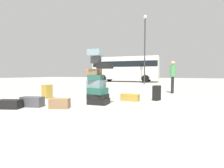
# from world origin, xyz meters

# --- Properties ---
(ground_plane) EXTENTS (80.00, 80.00, 0.00)m
(ground_plane) POSITION_xyz_m (0.00, 0.00, 0.00)
(ground_plane) COLOR #ADA89E
(suitcase_tower) EXTENTS (0.96, 0.63, 1.80)m
(suitcase_tower) POSITION_xyz_m (-0.27, 0.51, 0.71)
(suitcase_tower) COLOR black
(suitcase_tower) RESTS_ON ground
(suitcase_tan_right_side) EXTENTS (0.32, 0.35, 0.57)m
(suitcase_tan_right_side) POSITION_xyz_m (-2.86, 0.80, 0.28)
(suitcase_tan_right_side) COLOR #B28C33
(suitcase_tan_right_side) RESTS_ON ground
(suitcase_black_foreground_near) EXTENTS (0.73, 0.53, 0.26)m
(suitcase_black_foreground_near) POSITION_xyz_m (-2.24, -1.22, 0.13)
(suitcase_black_foreground_near) COLOR black
(suitcase_black_foreground_near) RESTS_ON ground
(suitcase_tan_behind_tower) EXTENTS (0.68, 0.31, 0.26)m
(suitcase_tan_behind_tower) POSITION_xyz_m (0.50, 1.60, 0.13)
(suitcase_tan_behind_tower) COLOR #B28C33
(suitcase_tan_behind_tower) RESTS_ON ground
(suitcase_black_foreground_far) EXTENTS (0.29, 0.38, 0.57)m
(suitcase_black_foreground_far) POSITION_xyz_m (1.39, 2.16, 0.29)
(suitcase_black_foreground_far) COLOR black
(suitcase_black_foreground_far) RESTS_ON ground
(suitcase_charcoal_white_trunk) EXTENTS (0.72, 0.45, 0.31)m
(suitcase_charcoal_white_trunk) POSITION_xyz_m (-1.88, -0.73, 0.15)
(suitcase_charcoal_white_trunk) COLOR #4C4C51
(suitcase_charcoal_white_trunk) RESTS_ON ground
(suitcase_brown_upright_blue) EXTENTS (0.64, 0.51, 0.29)m
(suitcase_brown_upright_blue) POSITION_xyz_m (-0.93, -0.56, 0.15)
(suitcase_brown_upright_blue) COLOR olive
(suitcase_brown_upright_blue) RESTS_ON ground
(person_bearded_onlooker) EXTENTS (0.30, 0.34, 1.69)m
(person_bearded_onlooker) POSITION_xyz_m (1.71, 4.97, 1.01)
(person_bearded_onlooker) COLOR black
(person_bearded_onlooker) RESTS_ON ground
(parked_bus) EXTENTS (8.54, 3.38, 3.15)m
(parked_bus) POSITION_xyz_m (-5.01, 16.05, 1.83)
(parked_bus) COLOR silver
(parked_bus) RESTS_ON ground
(lamp_post) EXTENTS (0.36, 0.36, 6.96)m
(lamp_post) POSITION_xyz_m (-1.71, 12.67, 4.46)
(lamp_post) COLOR #333338
(lamp_post) RESTS_ON ground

